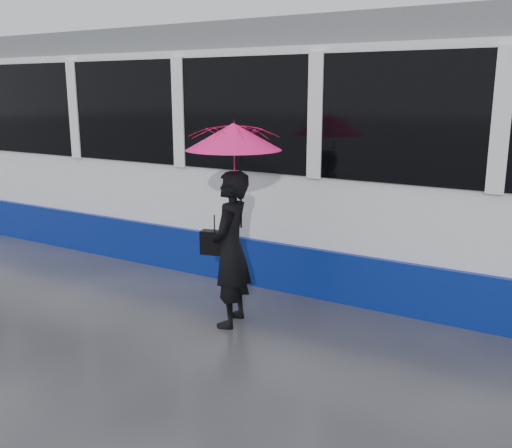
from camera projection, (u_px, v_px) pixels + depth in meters
The scene contains 6 objects.
ground at pixel (293, 341), 5.82m from camera, with size 90.00×90.00×0.00m, color #27272C.
rails at pixel (376, 274), 7.90m from camera, with size 34.00×1.51×0.02m.
tram at pixel (258, 149), 8.48m from camera, with size 26.00×2.56×3.35m.
woman at pixel (231, 249), 6.07m from camera, with size 0.62×0.40×1.69m, color black.
umbrella at pixel (234, 155), 5.82m from camera, with size 1.20×1.20×1.14m.
handbag at pixel (215, 242), 6.19m from camera, with size 0.32×0.20×0.44m.
Camera 1 is at (2.45, -4.81, 2.50)m, focal length 40.00 mm.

